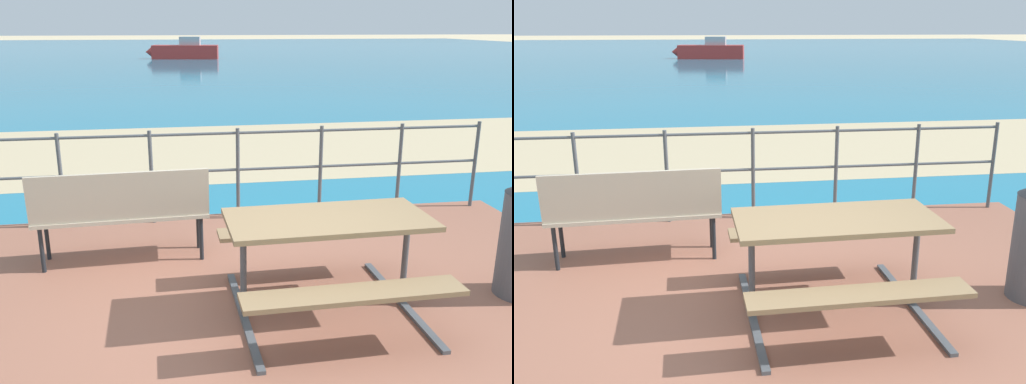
{
  "view_description": "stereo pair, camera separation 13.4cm",
  "coord_description": "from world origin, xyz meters",
  "views": [
    {
      "loc": [
        -0.74,
        -3.68,
        2.26
      ],
      "look_at": [
        0.12,
        1.85,
        0.55
      ],
      "focal_mm": 38.61,
      "sensor_mm": 36.0,
      "label": 1
    },
    {
      "loc": [
        -0.61,
        -3.7,
        2.26
      ],
      "look_at": [
        0.12,
        1.85,
        0.55
      ],
      "focal_mm": 38.61,
      "sensor_mm": 36.0,
      "label": 2
    }
  ],
  "objects": [
    {
      "name": "beach_strip",
      "position": [
        0.0,
        6.45,
        0.01
      ],
      "size": [
        54.03,
        5.18,
        0.01
      ],
      "primitive_type": "cube",
      "rotation": [
        0.0,
        0.0,
        0.01
      ],
      "color": "tan",
      "rests_on": "ground"
    },
    {
      "name": "sea_water",
      "position": [
        0.0,
        40.0,
        0.01
      ],
      "size": [
        90.0,
        90.0,
        0.01
      ],
      "primitive_type": "cube",
      "color": "teal",
      "rests_on": "ground"
    },
    {
      "name": "picnic_table",
      "position": [
        0.4,
        0.12,
        0.66
      ],
      "size": [
        1.58,
        1.52,
        0.8
      ],
      "rotation": [
        0.0,
        0.0,
        0.02
      ],
      "color": "#8C704C",
      "rests_on": "patio_paving"
    },
    {
      "name": "park_bench",
      "position": [
        -1.23,
        1.32,
        0.61
      ],
      "size": [
        1.64,
        0.48,
        0.92
      ],
      "rotation": [
        0.0,
        0.0,
        3.19
      ],
      "color": "#BCAD93",
      "rests_on": "patio_paving"
    },
    {
      "name": "patio_paving",
      "position": [
        0.0,
        0.0,
        0.03
      ],
      "size": [
        6.4,
        5.2,
        0.06
      ],
      "primitive_type": "cube",
      "color": "#935B47",
      "rests_on": "ground"
    },
    {
      "name": "boat_mid",
      "position": [
        0.38,
        35.06,
        0.53
      ],
      "size": [
        5.01,
        2.0,
        1.45
      ],
      "rotation": [
        0.0,
        0.0,
        3.0
      ],
      "color": "red",
      "rests_on": "sea_water"
    },
    {
      "name": "railing_fence",
      "position": [
        0.0,
        2.42,
        0.72
      ],
      "size": [
        5.94,
        0.04,
        1.07
      ],
      "color": "#4C5156",
      "rests_on": "patio_paving"
    },
    {
      "name": "ground_plane",
      "position": [
        0.0,
        0.0,
        0.0
      ],
      "size": [
        240.0,
        240.0,
        0.0
      ],
      "primitive_type": "plane",
      "color": "beige"
    }
  ]
}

